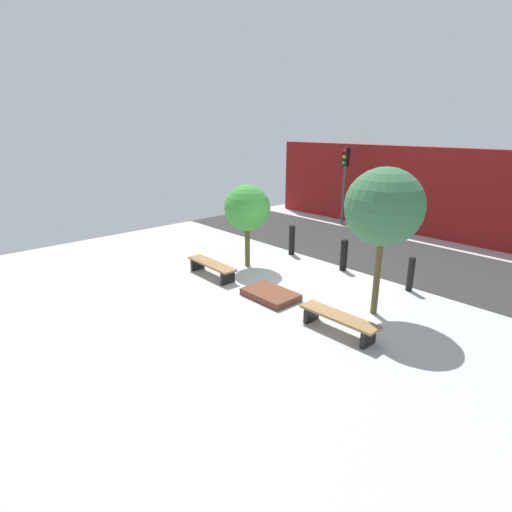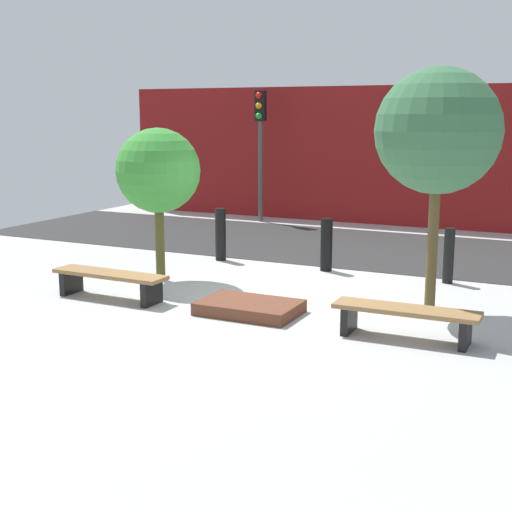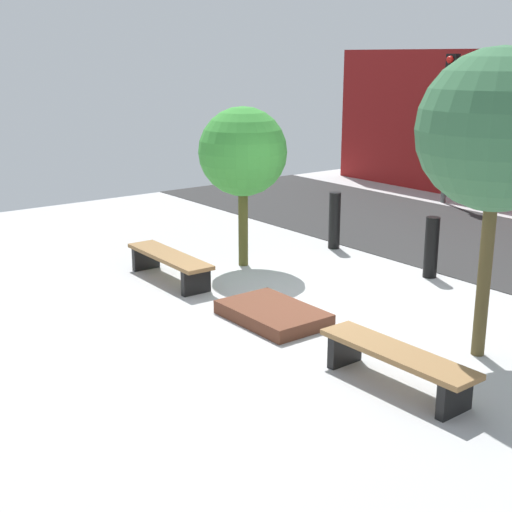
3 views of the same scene
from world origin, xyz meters
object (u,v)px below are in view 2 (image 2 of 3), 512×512
bollard_left (326,245)px  bench_left (110,279)px  bollard_center (449,256)px  tree_behind_right_bench (438,132)px  bollard_far_left (221,234)px  traffic_light_west (260,131)px  bench_right (406,316)px  planter_bed (249,307)px  tree_behind_left_bench (158,171)px

bollard_left → bench_left: bearing=-124.6°
bench_left → bollard_center: bearing=37.7°
tree_behind_right_bench → bollard_left: 3.71m
bollard_far_left → traffic_light_west: bearing=106.9°
tree_behind_right_bench → traffic_light_west: 9.23m
bench_right → bollard_center: size_ratio=1.96×
bench_left → traffic_light_west: (-1.40, 8.38, 2.07)m
planter_bed → bollard_left: (0.00, 3.19, 0.40)m
planter_bed → bollard_far_left: (-2.21, 3.19, 0.43)m
bollard_left → traffic_light_west: traffic_light_west is taller
tree_behind_right_bench → bollard_left: bearing=140.0°
bollard_far_left → planter_bed: bearing=-55.2°
bench_left → bollard_far_left: 3.39m
tree_behind_left_bench → bollard_center: (4.55, 1.96, -1.41)m
bench_left → bollard_far_left: bollard_far_left is taller
tree_behind_right_bench → traffic_light_west: size_ratio=1.02×
planter_bed → bollard_far_left: size_ratio=1.38×
bollard_center → traffic_light_west: (-5.94, 4.99, 1.91)m
planter_bed → bollard_center: bollard_center is taller
bench_left → planter_bed: (2.33, 0.20, -0.22)m
bench_left → tree_behind_left_bench: tree_behind_left_bench is taller
tree_behind_left_bench → bollard_center: tree_behind_left_bench is taller
bench_left → tree_behind_left_bench: size_ratio=0.74×
bollard_far_left → traffic_light_west: 5.54m
tree_behind_right_bench → bollard_left: (-2.33, 1.96, -2.12)m
bench_left → tree_behind_right_bench: 5.39m
bench_left → planter_bed: bearing=5.9°
bench_right → bollard_far_left: size_ratio=1.81×
planter_bed → bollard_left: bearing=90.0°
planter_bed → bollard_far_left: bearing=124.8°
bench_left → bench_right: (4.67, -0.00, -0.01)m
planter_bed → tree_behind_left_bench: (-2.33, 1.23, 1.80)m
bollard_center → bench_right: bearing=-87.9°
bollard_center → tree_behind_left_bench: bearing=-156.7°
tree_behind_left_bench → bollard_left: tree_behind_left_bench is taller
bollard_far_left → bench_left: bearing=-92.1°
bollard_far_left → bollard_center: bearing=0.0°
bollard_left → traffic_light_west: 6.51m
bench_right → planter_bed: size_ratio=1.31×
tree_behind_right_bench → bollard_center: tree_behind_right_bench is taller
bench_right → planter_bed: 2.35m
planter_bed → bench_right: bearing=-4.9°
planter_bed → bollard_center: size_ratio=1.49×
bollard_far_left → bollard_center: 4.43m
tree_behind_left_bench → bollard_far_left: 2.40m
traffic_light_west → planter_bed: bearing=-65.5°
bollard_center → traffic_light_west: bearing=140.0°
bollard_center → tree_behind_right_bench: bearing=-86.5°
bench_left → tree_behind_left_bench: 2.13m
bench_left → traffic_light_west: bearing=100.5°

